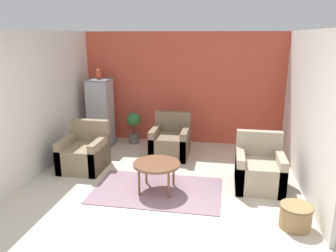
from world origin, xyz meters
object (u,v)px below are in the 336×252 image
(potted_plant, at_px, (134,124))
(armchair_middle, at_px, (170,142))
(armchair_left, at_px, (85,154))
(armchair_right, at_px, (259,170))
(coffee_table, at_px, (157,165))
(wicker_basket, at_px, (296,216))
(birdcage, at_px, (101,113))
(parrot, at_px, (98,74))

(potted_plant, bearing_deg, armchair_middle, -33.66)
(armchair_left, bearing_deg, armchair_right, -4.10)
(coffee_table, distance_m, wicker_basket, 2.06)
(armchair_left, relative_size, birdcage, 0.58)
(coffee_table, relative_size, armchair_middle, 0.86)
(coffee_table, xyz_separation_m, armchair_right, (1.57, 0.44, -0.14))
(birdcage, height_order, wicker_basket, birdcage)
(armchair_left, xyz_separation_m, armchair_middle, (1.42, 0.94, 0.00))
(coffee_table, xyz_separation_m, armchair_left, (-1.48, 0.66, -0.14))
(armchair_middle, height_order, potted_plant, armchair_middle)
(birdcage, distance_m, wicker_basket, 4.58)
(birdcage, relative_size, wicker_basket, 3.56)
(parrot, xyz_separation_m, wicker_basket, (3.62, -2.75, -1.39))
(potted_plant, bearing_deg, parrot, -166.53)
(potted_plant, bearing_deg, armchair_right, -34.75)
(coffee_table, height_order, parrot, parrot)
(wicker_basket, bearing_deg, potted_plant, 135.10)
(coffee_table, xyz_separation_m, potted_plant, (-1.00, 2.22, 0.03))
(armchair_right, height_order, wicker_basket, armchair_right)
(birdcage, bearing_deg, potted_plant, 13.62)
(armchair_middle, bearing_deg, armchair_left, -146.64)
(birdcage, bearing_deg, coffee_table, -50.50)
(armchair_left, bearing_deg, coffee_table, -23.99)
(armchair_right, distance_m, wicker_basket, 1.19)
(parrot, bearing_deg, armchair_left, -81.35)
(birdcage, distance_m, parrot, 0.84)
(armchair_middle, relative_size, wicker_basket, 2.06)
(armchair_left, height_order, potted_plant, armchair_left)
(coffee_table, bearing_deg, armchair_right, 15.62)
(coffee_table, distance_m, armchair_left, 1.62)
(parrot, relative_size, potted_plant, 0.32)
(wicker_basket, bearing_deg, birdcage, 142.81)
(armchair_left, distance_m, birdcage, 1.47)
(coffee_table, bearing_deg, potted_plant, 114.18)
(parrot, distance_m, wicker_basket, 4.75)
(armchair_right, bearing_deg, parrot, 153.67)
(armchair_middle, height_order, wicker_basket, armchair_middle)
(coffee_table, distance_m, potted_plant, 2.43)
(parrot, bearing_deg, wicker_basket, -37.21)
(armchair_right, bearing_deg, armchair_left, 175.90)
(armchair_middle, bearing_deg, coffee_table, -87.96)
(armchair_left, bearing_deg, armchair_middle, 33.36)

